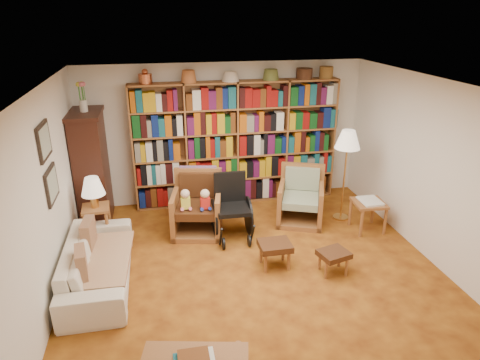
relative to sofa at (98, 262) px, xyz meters
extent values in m
plane|color=#AD661A|center=(2.05, -0.15, -0.29)|extent=(5.00, 5.00, 0.00)
plane|color=white|center=(2.05, -0.15, 2.21)|extent=(5.00, 5.00, 0.00)
plane|color=white|center=(2.05, 2.35, 0.96)|extent=(5.00, 0.00, 5.00)
plane|color=white|center=(2.05, -2.65, 0.96)|extent=(5.00, 0.00, 5.00)
plane|color=white|center=(-0.45, -0.15, 0.96)|extent=(0.00, 5.00, 5.00)
plane|color=white|center=(4.55, -0.15, 0.96)|extent=(0.00, 5.00, 5.00)
cube|color=#995F2F|center=(2.25, 2.19, 0.81)|extent=(3.60, 0.30, 2.20)
cube|color=#34130E|center=(-0.21, 1.85, 0.61)|extent=(0.45, 0.90, 1.80)
cube|color=#34130E|center=(-0.21, 1.85, 1.54)|extent=(0.50, 0.95, 0.06)
cylinder|color=silver|center=(-0.21, 1.85, 1.66)|extent=(0.12, 0.12, 0.18)
cube|color=black|center=(-0.43, 0.15, 1.61)|extent=(0.03, 0.52, 0.42)
cube|color=gray|center=(-0.42, 0.15, 1.61)|extent=(0.01, 0.44, 0.34)
cube|color=black|center=(-0.43, 0.15, 1.06)|extent=(0.03, 0.52, 0.42)
cube|color=gray|center=(-0.42, 0.15, 1.06)|extent=(0.01, 0.44, 0.34)
imported|color=beige|center=(0.00, 0.00, 0.00)|extent=(1.98, 0.78, 0.58)
cube|color=beige|center=(0.05, 0.00, 0.01)|extent=(0.78, 1.37, 0.04)
cube|color=maroon|center=(-0.13, 0.35, 0.16)|extent=(0.15, 0.41, 0.40)
cube|color=maroon|center=(-0.13, -0.35, 0.16)|extent=(0.18, 0.39, 0.37)
cube|color=#995F2F|center=(-0.10, 1.00, 0.31)|extent=(0.41, 0.41, 0.04)
cylinder|color=#995F2F|center=(-0.26, 0.85, 0.00)|extent=(0.05, 0.05, 0.58)
cylinder|color=#995F2F|center=(0.06, 0.85, 0.00)|extent=(0.05, 0.05, 0.58)
cylinder|color=#995F2F|center=(-0.26, 1.16, 0.00)|extent=(0.05, 0.05, 0.58)
cylinder|color=#995F2F|center=(0.06, 1.16, 0.00)|extent=(0.05, 0.05, 0.58)
cylinder|color=#C28A3E|center=(-0.10, 1.00, 0.43)|extent=(0.11, 0.11, 0.19)
cone|color=beige|center=(-0.10, 1.00, 0.66)|extent=(0.34, 0.34, 0.27)
cube|color=#995F2F|center=(1.40, 1.09, -0.25)|extent=(0.90, 0.93, 0.08)
cube|color=#995F2F|center=(1.06, 1.09, 0.05)|extent=(0.23, 0.80, 0.68)
cube|color=#995F2F|center=(1.75, 1.09, 0.05)|extent=(0.23, 0.80, 0.68)
cube|color=#995F2F|center=(1.40, 1.45, 0.19)|extent=(0.77, 0.23, 0.95)
cube|color=#492A13|center=(1.40, 1.06, 0.14)|extent=(0.71, 0.77, 0.13)
cube|color=#492A13|center=(1.40, 1.37, 0.41)|extent=(0.60, 0.22, 0.40)
cube|color=#BD326B|center=(1.40, 1.48, 0.48)|extent=(0.60, 0.18, 0.42)
cube|color=#995F2F|center=(3.12, 1.12, -0.25)|extent=(0.96, 0.98, 0.08)
cube|color=#995F2F|center=(2.79, 1.12, 0.04)|extent=(0.35, 0.73, 0.65)
cube|color=#995F2F|center=(3.45, 1.12, 0.04)|extent=(0.35, 0.73, 0.65)
cube|color=#995F2F|center=(3.12, 1.46, 0.17)|extent=(0.71, 0.34, 0.91)
cube|color=gray|center=(3.12, 1.09, 0.12)|extent=(0.76, 0.80, 0.12)
cube|color=gray|center=(3.12, 1.39, 0.38)|extent=(0.57, 0.30, 0.39)
cube|color=black|center=(1.92, 0.80, 0.20)|extent=(0.50, 0.50, 0.07)
cube|color=black|center=(1.92, 1.04, 0.47)|extent=(0.49, 0.07, 0.49)
cylinder|color=black|center=(1.65, 0.90, 0.02)|extent=(0.03, 0.61, 0.61)
cylinder|color=black|center=(2.19, 0.90, 0.02)|extent=(0.03, 0.61, 0.61)
cylinder|color=black|center=(1.72, 0.49, -0.20)|extent=(0.03, 0.17, 0.17)
cylinder|color=black|center=(2.11, 0.49, -0.20)|extent=(0.03, 0.17, 0.17)
cylinder|color=#C28A3E|center=(3.85, 1.10, -0.27)|extent=(0.26, 0.26, 0.03)
cylinder|color=#C28A3E|center=(3.85, 1.10, 0.36)|extent=(0.03, 0.03, 1.30)
cone|color=beige|center=(3.85, 1.10, 1.11)|extent=(0.41, 0.41, 0.30)
cube|color=#995F2F|center=(4.09, 0.63, 0.18)|extent=(0.51, 0.51, 0.04)
cylinder|color=#995F2F|center=(3.89, 0.43, -0.06)|extent=(0.05, 0.05, 0.45)
cylinder|color=#995F2F|center=(4.29, 0.43, -0.06)|extent=(0.05, 0.05, 0.45)
cylinder|color=#995F2F|center=(3.89, 0.83, -0.06)|extent=(0.05, 0.05, 0.45)
cylinder|color=#995F2F|center=(4.29, 0.83, -0.06)|extent=(0.05, 0.05, 0.45)
cube|color=silver|center=(4.09, 0.63, 0.22)|extent=(0.33, 0.40, 0.03)
cube|color=#492A13|center=(2.34, -0.11, 0.04)|extent=(0.44, 0.37, 0.09)
cylinder|color=#995F2F|center=(2.18, -0.24, -0.15)|extent=(0.04, 0.04, 0.28)
cylinder|color=#995F2F|center=(2.50, -0.24, -0.15)|extent=(0.04, 0.04, 0.28)
cylinder|color=#995F2F|center=(2.18, 0.02, -0.15)|extent=(0.04, 0.04, 0.28)
cylinder|color=#995F2F|center=(2.50, 0.02, -0.15)|extent=(0.04, 0.04, 0.28)
cube|color=#492A13|center=(3.07, -0.41, 0.00)|extent=(0.46, 0.42, 0.08)
cylinder|color=#995F2F|center=(2.93, -0.53, -0.16)|extent=(0.04, 0.04, 0.25)
cylinder|color=#995F2F|center=(3.21, -0.53, -0.16)|extent=(0.04, 0.04, 0.25)
cylinder|color=#995F2F|center=(2.93, -0.30, -0.16)|extent=(0.04, 0.04, 0.25)
cylinder|color=#995F2F|center=(3.21, -0.30, -0.16)|extent=(0.04, 0.04, 0.25)
cylinder|color=#995F2F|center=(1.48, -1.84, -0.11)|extent=(0.06, 0.06, 0.36)
cube|color=brown|center=(1.05, -2.04, 0.15)|extent=(0.32, 0.27, 0.05)
camera|label=1|loc=(0.87, -5.00, 3.04)|focal=32.00mm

